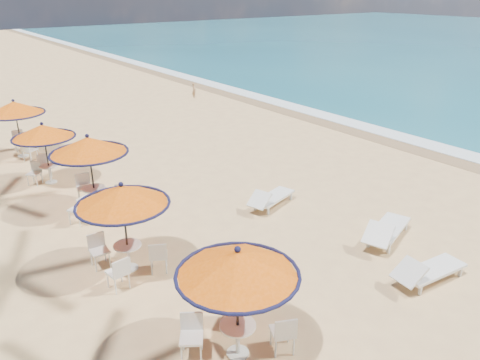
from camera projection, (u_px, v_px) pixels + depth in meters
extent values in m
plane|color=tan|center=(388.00, 263.00, 11.72)|extent=(160.00, 160.00, 0.00)
cube|color=white|center=(340.00, 120.00, 24.27)|extent=(1.20, 140.00, 0.04)
cube|color=olive|center=(328.00, 123.00, 23.77)|extent=(1.40, 140.00, 0.02)
cylinder|color=black|center=(238.00, 305.00, 8.40)|extent=(0.05, 0.05, 2.23)
cone|color=#DB5C13|center=(238.00, 263.00, 8.07)|extent=(2.23, 2.23, 0.49)
torus|color=black|center=(238.00, 274.00, 8.15)|extent=(2.23, 2.23, 0.07)
sphere|color=black|center=(238.00, 249.00, 7.96)|extent=(0.12, 0.12, 0.12)
cylinder|color=silver|center=(238.00, 325.00, 8.58)|extent=(0.68, 0.68, 0.04)
cylinder|color=silver|center=(238.00, 339.00, 8.70)|extent=(0.08, 0.08, 0.68)
cylinder|color=black|center=(126.00, 229.00, 11.08)|extent=(0.05, 0.05, 2.21)
cone|color=#DB5C13|center=(122.00, 195.00, 10.75)|extent=(2.21, 2.21, 0.48)
torus|color=black|center=(123.00, 204.00, 10.83)|extent=(2.21, 2.21, 0.07)
sphere|color=black|center=(121.00, 184.00, 10.64)|extent=(0.12, 0.12, 0.12)
cylinder|color=silver|center=(127.00, 245.00, 11.25)|extent=(0.67, 0.67, 0.04)
cylinder|color=silver|center=(128.00, 257.00, 11.37)|extent=(0.08, 0.08, 0.67)
cylinder|color=black|center=(92.00, 174.00, 14.16)|extent=(0.05, 0.05, 2.33)
cone|color=#DB5C13|center=(88.00, 145.00, 13.81)|extent=(2.33, 2.33, 0.51)
torus|color=black|center=(89.00, 153.00, 13.90)|extent=(2.33, 2.33, 0.07)
sphere|color=black|center=(87.00, 136.00, 13.70)|extent=(0.12, 0.12, 0.12)
cylinder|color=silver|center=(94.00, 188.00, 14.34)|extent=(0.71, 0.71, 0.04)
cylinder|color=silver|center=(95.00, 198.00, 14.47)|extent=(0.08, 0.08, 0.71)
cylinder|color=black|center=(47.00, 154.00, 16.14)|extent=(0.05, 0.05, 2.11)
cone|color=#DB5C13|center=(43.00, 131.00, 15.83)|extent=(2.11, 2.11, 0.46)
torus|color=black|center=(44.00, 137.00, 15.91)|extent=(2.11, 2.11, 0.06)
sphere|color=black|center=(42.00, 124.00, 15.73)|extent=(0.11, 0.11, 0.11)
cylinder|color=silver|center=(49.00, 166.00, 16.31)|extent=(0.64, 0.64, 0.04)
cylinder|color=silver|center=(50.00, 174.00, 16.43)|extent=(0.07, 0.07, 0.64)
cylinder|color=black|center=(18.00, 129.00, 18.69)|extent=(0.05, 0.05, 2.27)
cone|color=#DB5C13|center=(14.00, 108.00, 18.35)|extent=(2.27, 2.27, 0.49)
torus|color=black|center=(15.00, 113.00, 18.44)|extent=(2.27, 2.27, 0.07)
sphere|color=black|center=(13.00, 100.00, 18.24)|extent=(0.12, 0.12, 0.12)
cylinder|color=silver|center=(20.00, 140.00, 18.87)|extent=(0.69, 0.69, 0.04)
cylinder|color=silver|center=(22.00, 148.00, 18.99)|extent=(0.08, 0.08, 0.69)
cube|color=silver|center=(433.00, 270.00, 10.94)|extent=(1.77, 0.80, 0.07)
cube|color=silver|center=(409.00, 272.00, 10.46)|extent=(0.63, 0.68, 0.43)
cube|color=silver|center=(432.00, 275.00, 11.01)|extent=(0.06, 0.06, 0.24)
cube|color=silver|center=(389.00, 228.00, 12.77)|extent=(1.96, 1.23, 0.08)
cube|color=silver|center=(378.00, 234.00, 11.97)|extent=(0.80, 0.83, 0.46)
cube|color=silver|center=(388.00, 234.00, 12.83)|extent=(0.07, 0.07, 0.26)
cube|color=silver|center=(274.00, 197.00, 14.76)|extent=(1.72, 1.03, 0.07)
cube|color=silver|center=(259.00, 200.00, 14.07)|extent=(0.69, 0.72, 0.40)
cube|color=silver|center=(273.00, 201.00, 14.82)|extent=(0.06, 0.06, 0.23)
imported|color=#98704D|center=(194.00, 90.00, 29.03)|extent=(0.32, 0.40, 0.98)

